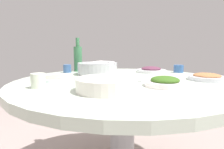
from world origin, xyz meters
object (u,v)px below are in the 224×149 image
object	(u,v)px
green_bottle	(78,58)
tea_cup_near	(38,81)
dish_noodles	(54,79)
round_dining_table	(123,97)
dish_eggplant	(151,70)
tea_cup_far	(67,69)
rice_bowl	(98,68)
soup_bowl	(107,85)
dish_tofu_braise	(207,77)
dish_greens	(165,82)
tea_cup_side	(179,69)

from	to	relation	value
green_bottle	tea_cup_near	bearing A→B (deg)	125.52
dish_noodles	green_bottle	xyz separation A→B (m)	(0.29, -0.41, 0.10)
green_bottle	round_dining_table	bearing A→B (deg)	170.13
dish_eggplant	green_bottle	size ratio (longest dim) A/B	0.83
green_bottle	tea_cup_near	distance (m)	0.70
green_bottle	tea_cup_far	size ratio (longest dim) A/B	4.41
rice_bowl	dish_noodles	bearing A→B (deg)	93.84
round_dining_table	dish_noodles	world-z (taller)	dish_noodles
rice_bowl	soup_bowl	distance (m)	0.57
dish_tofu_braise	dish_greens	distance (m)	0.38
soup_bowl	tea_cup_far	distance (m)	0.76
soup_bowl	dish_eggplant	size ratio (longest dim) A/B	1.21
tea_cup_near	tea_cup_side	world-z (taller)	tea_cup_near
rice_bowl	tea_cup_side	bearing A→B (deg)	-128.97
green_bottle	tea_cup_far	bearing A→B (deg)	91.21
dish_eggplant	dish_greens	distance (m)	0.58
tea_cup_far	round_dining_table	bearing A→B (deg)	-178.46
dish_eggplant	tea_cup_far	distance (m)	0.70
tea_cup_far	soup_bowl	bearing A→B (deg)	158.86
dish_eggplant	tea_cup_side	size ratio (longest dim) A/B	3.03
soup_bowl	dish_eggplant	world-z (taller)	soup_bowl
round_dining_table	tea_cup_far	size ratio (longest dim) A/B	20.57
dish_noodles	tea_cup_near	xyz separation A→B (m)	(-0.11, 0.16, 0.02)
dish_noodles	tea_cup_far	bearing A→B (deg)	-45.70
dish_tofu_braise	dish_noodles	distance (m)	0.95
dish_noodles	tea_cup_side	size ratio (longest dim) A/B	2.42
tea_cup_far	dish_noodles	bearing A→B (deg)	134.30
dish_noodles	soup_bowl	bearing A→B (deg)	-176.76
soup_bowl	tea_cup_near	size ratio (longest dim) A/B	3.95
dish_noodles	tea_cup_near	distance (m)	0.20
dish_noodles	dish_greens	world-z (taller)	dish_greens
rice_bowl	tea_cup_side	xyz separation A→B (m)	(-0.42, -0.52, -0.02)
dish_noodles	tea_cup_far	xyz separation A→B (m)	(0.29, -0.30, 0.02)
dish_tofu_braise	green_bottle	world-z (taller)	green_bottle
round_dining_table	soup_bowl	world-z (taller)	soup_bowl
tea_cup_side	dish_greens	bearing A→B (deg)	105.89
green_bottle	tea_cup_near	size ratio (longest dim) A/B	3.91
tea_cup_near	tea_cup_far	distance (m)	0.61
tea_cup_near	dish_tofu_braise	bearing A→B (deg)	-124.62
round_dining_table	dish_tofu_braise	world-z (taller)	dish_tofu_braise
round_dining_table	dish_greens	world-z (taller)	dish_greens
green_bottle	tea_cup_side	size ratio (longest dim) A/B	3.64
soup_bowl	green_bottle	distance (m)	0.81
dish_tofu_braise	green_bottle	bearing A→B (deg)	14.44
tea_cup_near	dish_greens	bearing A→B (deg)	-134.88
dish_tofu_braise	dish_greens	world-z (taller)	dish_greens
tea_cup_far	dish_eggplant	bearing A→B (deg)	-137.22
dish_tofu_braise	tea_cup_side	world-z (taller)	tea_cup_side
dish_greens	tea_cup_far	xyz separation A→B (m)	(0.86, 0.01, 0.01)
soup_bowl	round_dining_table	bearing A→B (deg)	-65.29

